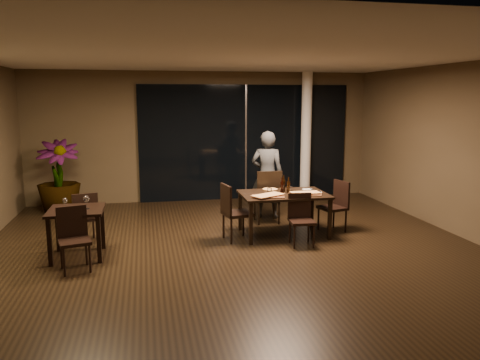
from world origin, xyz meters
name	(u,v)px	position (x,y,z in m)	size (l,w,h in m)	color
ground	(237,253)	(0.00, 0.00, 0.00)	(8.00, 8.00, 0.00)	black
wall_back	(203,136)	(0.00, 4.05, 1.50)	(8.00, 0.10, 3.00)	#4A3C27
wall_front	(352,232)	(0.00, -4.05, 1.50)	(8.00, 0.10, 3.00)	#4A3C27
wall_right	(472,152)	(4.05, 0.00, 1.50)	(0.10, 8.00, 3.00)	#4A3C27
ceiling	(236,54)	(0.00, 0.00, 3.02)	(8.00, 8.00, 0.04)	white
window_panel	(246,142)	(1.00, 3.96, 1.35)	(5.00, 0.06, 2.70)	black
column	(306,136)	(2.40, 3.65, 1.50)	(0.24, 0.24, 3.00)	white
main_table	(284,197)	(1.00, 0.80, 0.68)	(1.50, 1.00, 0.75)	black
side_table	(77,217)	(-2.40, 0.30, 0.62)	(0.80, 0.80, 0.75)	black
chair_main_far	(268,194)	(0.93, 1.60, 0.58)	(0.49, 0.49, 1.04)	black
chair_main_near	(301,216)	(1.13, 0.24, 0.47)	(0.42, 0.42, 0.84)	black
chair_main_left	(233,209)	(0.06, 0.65, 0.54)	(0.53, 0.53, 0.97)	black
chair_main_right	(336,203)	(2.01, 0.86, 0.51)	(0.52, 0.52, 0.92)	black
chair_side_far	(85,215)	(-2.36, 0.97, 0.48)	(0.49, 0.49, 0.87)	black
chair_side_near	(74,235)	(-2.38, -0.22, 0.50)	(0.51, 0.51, 0.89)	black
diner	(267,175)	(1.03, 2.04, 0.88)	(0.60, 0.40, 1.76)	#2F3234
potted_plant	(58,177)	(-3.14, 3.27, 0.77)	(0.84, 0.84, 1.54)	#1F4B19
pizza_board_left	(268,196)	(0.66, 0.57, 0.76)	(0.55, 0.28, 0.01)	#472717
pizza_board_right	(305,194)	(1.34, 0.64, 0.76)	(0.57, 0.29, 0.01)	#422615
oblong_pizza_left	(268,195)	(0.66, 0.57, 0.77)	(0.53, 0.25, 0.02)	maroon
oblong_pizza_right	(305,193)	(1.34, 0.64, 0.77)	(0.47, 0.22, 0.02)	maroon
round_pizza	(270,189)	(0.85, 1.15, 0.76)	(0.26, 0.26, 0.01)	#AE3C13
bottle_a	(282,185)	(0.99, 0.87, 0.89)	(0.06, 0.06, 0.27)	black
bottle_b	(288,185)	(1.09, 0.82, 0.89)	(0.06, 0.06, 0.28)	black
bottle_c	(284,184)	(1.04, 0.94, 0.90)	(0.06, 0.06, 0.29)	black
tumbler_left	(269,191)	(0.76, 0.86, 0.80)	(0.08, 0.08, 0.10)	white
tumbler_right	(290,189)	(1.17, 0.96, 0.79)	(0.07, 0.07, 0.09)	white
napkin_near	(316,193)	(1.57, 0.71, 0.76)	(0.18, 0.10, 0.01)	white
napkin_far	(308,189)	(1.52, 1.01, 0.76)	(0.18, 0.10, 0.01)	white
wine_glass_a	(65,204)	(-2.55, 0.34, 0.83)	(0.07, 0.07, 0.16)	white
wine_glass_b	(87,203)	(-2.24, 0.28, 0.85)	(0.09, 0.09, 0.19)	white
side_napkin	(74,212)	(-2.40, 0.09, 0.76)	(0.18, 0.11, 0.01)	white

